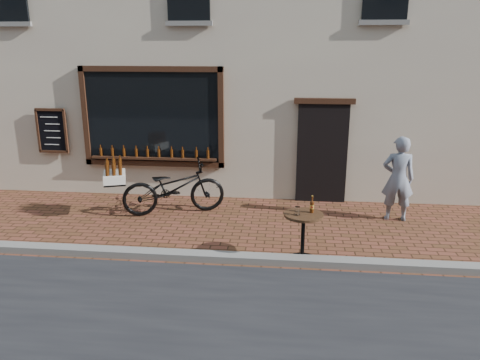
# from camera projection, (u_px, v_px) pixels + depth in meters

# --- Properties ---
(ground) EXTENTS (90.00, 90.00, 0.00)m
(ground) POSITION_uv_depth(u_px,v_px,m) (213.00, 266.00, 7.52)
(ground) COLOR #53301A
(ground) RESTS_ON ground
(kerb) EXTENTS (90.00, 0.25, 0.12)m
(kerb) POSITION_uv_depth(u_px,v_px,m) (214.00, 257.00, 7.70)
(kerb) COLOR slate
(kerb) RESTS_ON ground
(cargo_bicycle) EXTENTS (2.53, 1.46, 1.19)m
(cargo_bicycle) POSITION_uv_depth(u_px,v_px,m) (172.00, 187.00, 9.71)
(cargo_bicycle) COLOR black
(cargo_bicycle) RESTS_ON ground
(bistro_table) EXTENTS (0.64, 0.64, 1.10)m
(bistro_table) POSITION_uv_depth(u_px,v_px,m) (303.00, 227.00, 7.55)
(bistro_table) COLOR black
(bistro_table) RESTS_ON ground
(pedestrian) EXTENTS (0.65, 0.45, 1.72)m
(pedestrian) POSITION_uv_depth(u_px,v_px,m) (398.00, 179.00, 9.28)
(pedestrian) COLOR slate
(pedestrian) RESTS_ON ground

